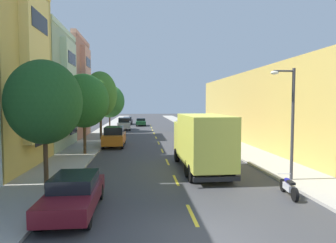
# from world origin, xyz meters

# --- Properties ---
(ground_plane) EXTENTS (160.00, 160.00, 0.00)m
(ground_plane) POSITION_xyz_m (0.00, 30.00, 0.00)
(ground_plane) COLOR #38383A
(sidewalk_left) EXTENTS (3.20, 120.00, 0.14)m
(sidewalk_left) POSITION_xyz_m (-7.10, 28.00, 0.07)
(sidewalk_left) COLOR #A39E93
(sidewalk_left) RESTS_ON ground_plane
(sidewalk_right) EXTENTS (3.20, 120.00, 0.14)m
(sidewalk_right) POSITION_xyz_m (7.10, 28.00, 0.07)
(sidewalk_right) COLOR #A39E93
(sidewalk_right) RESTS_ON ground_plane
(lane_centerline_dashes) EXTENTS (0.14, 47.20, 0.01)m
(lane_centerline_dashes) POSITION_xyz_m (0.00, 24.50, 0.00)
(lane_centerline_dashes) COLOR yellow
(lane_centerline_dashes) RESTS_ON ground_plane
(townhouse_fourth_terracotta) EXTENTS (13.82, 8.37, 12.15)m
(townhouse_fourth_terracotta) POSITION_xyz_m (-15.20, 27.80, 5.87)
(townhouse_fourth_terracotta) COLOR #B27560
(townhouse_fourth_terracotta) RESTS_ON ground_plane
(apartment_block_opposite) EXTENTS (10.00, 36.00, 7.41)m
(apartment_block_opposite) POSITION_xyz_m (13.70, 20.00, 3.70)
(apartment_block_opposite) COLOR tan
(apartment_block_opposite) RESTS_ON ground_plane
(street_tree_nearest) EXTENTS (3.48, 3.48, 6.09)m
(street_tree_nearest) POSITION_xyz_m (-6.40, 5.56, 4.25)
(street_tree_nearest) COLOR #47331E
(street_tree_nearest) RESTS_ON sidewalk_left
(street_tree_second) EXTENTS (3.96, 3.96, 6.42)m
(street_tree_second) POSITION_xyz_m (-6.40, 15.32, 4.40)
(street_tree_second) COLOR #47331E
(street_tree_second) RESTS_ON sidewalk_left
(street_tree_third) EXTENTS (3.72, 3.72, 7.68)m
(street_tree_third) POSITION_xyz_m (-6.40, 25.09, 5.21)
(street_tree_third) COLOR #47331E
(street_tree_third) RESTS_ON sidewalk_left
(street_tree_farthest) EXTENTS (4.38, 4.38, 6.76)m
(street_tree_farthest) POSITION_xyz_m (-6.40, 34.86, 4.51)
(street_tree_farthest) COLOR #47331E
(street_tree_farthest) RESTS_ON sidewalk_left
(street_lamp) EXTENTS (1.35, 0.28, 5.90)m
(street_lamp) POSITION_xyz_m (5.93, 6.06, 3.61)
(street_lamp) COLOR #38383D
(street_lamp) RESTS_ON sidewalk_right
(delivery_box_truck) EXTENTS (2.51, 7.69, 3.52)m
(delivery_box_truck) POSITION_xyz_m (1.80, 8.89, 1.97)
(delivery_box_truck) COLOR #D8D84C
(delivery_box_truck) RESTS_ON ground_plane
(parked_pickup_red) EXTENTS (2.14, 5.35, 1.73)m
(parked_pickup_red) POSITION_xyz_m (4.26, 18.27, 0.83)
(parked_pickup_red) COLOR #AD1E1E
(parked_pickup_red) RESTS_ON ground_plane
(parked_suv_orange) EXTENTS (1.99, 4.82, 1.93)m
(parked_suv_orange) POSITION_xyz_m (-4.45, 20.10, 0.99)
(parked_suv_orange) COLOR orange
(parked_suv_orange) RESTS_ON ground_plane
(parked_sedan_teal) EXTENTS (1.86, 4.52, 1.43)m
(parked_sedan_teal) POSITION_xyz_m (4.48, 36.43, 0.75)
(parked_sedan_teal) COLOR #195B60
(parked_sedan_teal) RESTS_ON ground_plane
(parked_suv_silver) EXTENTS (2.08, 4.85, 1.93)m
(parked_suv_silver) POSITION_xyz_m (-4.46, 38.13, 0.99)
(parked_suv_silver) COLOR #B2B5BA
(parked_suv_silver) RESTS_ON ground_plane
(parked_sedan_burgundy) EXTENTS (1.80, 4.50, 1.43)m
(parked_sedan_burgundy) POSITION_xyz_m (-4.49, 2.70, 0.75)
(parked_sedan_burgundy) COLOR maroon
(parked_sedan_burgundy) RESTS_ON ground_plane
(parked_wagon_black) EXTENTS (1.96, 4.75, 1.50)m
(parked_wagon_black) POSITION_xyz_m (-4.46, 50.36, 0.80)
(parked_wagon_black) COLOR black
(parked_wagon_black) RESTS_ON ground_plane
(moving_forest_sedan) EXTENTS (1.80, 4.50, 1.43)m
(moving_forest_sedan) POSITION_xyz_m (-1.80, 46.34, 0.75)
(moving_forest_sedan) COLOR #194C28
(moving_forest_sedan) RESTS_ON ground_plane
(parked_motorcycle) EXTENTS (0.62, 2.05, 0.90)m
(parked_motorcycle) POSITION_xyz_m (4.75, 3.79, 0.41)
(parked_motorcycle) COLOR black
(parked_motorcycle) RESTS_ON ground_plane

